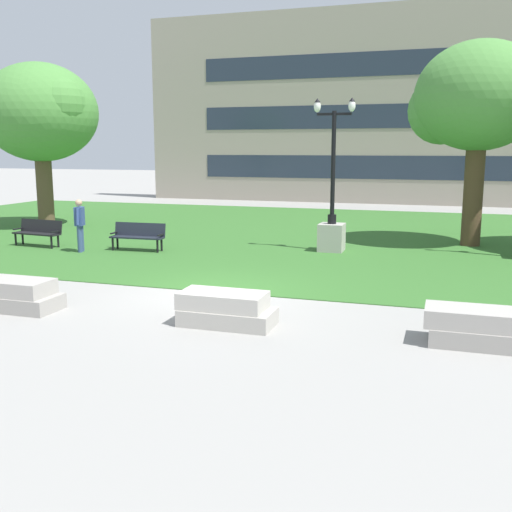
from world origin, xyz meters
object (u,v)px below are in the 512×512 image
at_px(concrete_block_right, 479,328).
at_px(park_bench_near_left, 138,235).
at_px(park_bench_near_right, 38,231).
at_px(concrete_block_center, 15,295).
at_px(lamp_post_right, 332,221).
at_px(concrete_block_left, 226,309).
at_px(person_bystander_near_lawn, 80,222).

bearing_deg(concrete_block_right, park_bench_near_left, 146.56).
distance_m(concrete_block_right, park_bench_near_right, 15.44).
relative_size(concrete_block_center, lamp_post_right, 0.37).
height_order(concrete_block_left, concrete_block_right, same).
bearing_deg(concrete_block_left, concrete_block_center, -176.44).
height_order(concrete_block_center, concrete_block_left, same).
distance_m(park_bench_near_left, lamp_post_right, 6.38).
relative_size(concrete_block_left, park_bench_near_right, 0.99).
relative_size(lamp_post_right, person_bystander_near_lawn, 2.86).
bearing_deg(person_bystander_near_lawn, park_bench_near_left, 26.79).
distance_m(concrete_block_left, park_bench_near_right, 11.56).
bearing_deg(concrete_block_center, concrete_block_left, 3.56).
xyz_separation_m(concrete_block_left, park_bench_near_left, (-5.70, 7.00, 0.23)).
relative_size(concrete_block_right, park_bench_near_left, 1.04).
distance_m(park_bench_near_left, park_bench_near_right, 3.71).
xyz_separation_m(park_bench_near_left, person_bystander_near_lawn, (-1.65, -0.83, 0.44)).
height_order(concrete_block_center, person_bystander_near_lawn, person_bystander_near_lawn).
xyz_separation_m(concrete_block_left, lamp_post_right, (0.39, 8.81, 0.71)).
bearing_deg(person_bystander_near_lawn, concrete_block_left, -39.98).
xyz_separation_m(concrete_block_left, concrete_block_right, (4.59, 0.20, 0.00)).
relative_size(concrete_block_left, park_bench_near_left, 1.00).
bearing_deg(person_bystander_near_lawn, lamp_post_right, 18.86).
distance_m(park_bench_near_right, person_bystander_near_lawn, 2.17).
height_order(concrete_block_left, person_bystander_near_lawn, person_bystander_near_lawn).
height_order(park_bench_near_right, lamp_post_right, lamp_post_right).
xyz_separation_m(concrete_block_right, person_bystander_near_lawn, (-11.94, 5.97, 0.68)).
xyz_separation_m(concrete_block_center, park_bench_near_left, (-1.08, 7.28, 0.23)).
distance_m(park_bench_near_right, lamp_post_right, 10.03).
height_order(park_bench_near_left, park_bench_near_right, same).
height_order(park_bench_near_right, person_bystander_near_lawn, person_bystander_near_lawn).
relative_size(concrete_block_center, park_bench_near_left, 1.00).
relative_size(concrete_block_center, person_bystander_near_lawn, 1.06).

